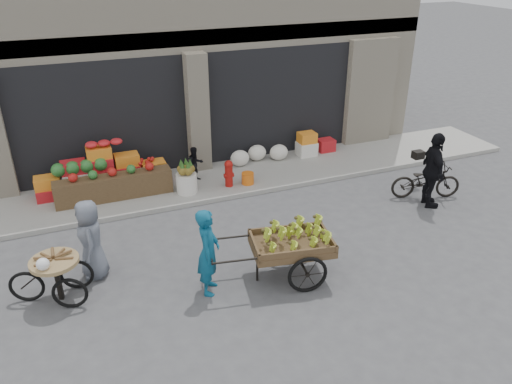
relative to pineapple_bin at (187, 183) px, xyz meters
name	(u,v)px	position (x,y,z in m)	size (l,w,h in m)	color
ground	(271,266)	(0.75, -3.60, -0.37)	(80.00, 80.00, 0.00)	#424244
sidewalk	(210,182)	(0.75, 0.50, -0.31)	(18.00, 2.20, 0.12)	gray
building	(167,32)	(0.75, 4.43, 3.00)	(14.00, 6.45, 7.00)	beige
fruit_display	(110,171)	(-1.73, 0.78, 0.30)	(3.10, 1.12, 1.24)	red
pineapple_bin	(187,183)	(0.00, 0.00, 0.00)	(0.52, 0.52, 0.50)	silver
fire_hydrant	(229,172)	(1.10, -0.05, 0.13)	(0.22, 0.22, 0.71)	#A5140F
orange_bucket	(248,178)	(1.60, -0.10, -0.10)	(0.32, 0.32, 0.30)	orange
right_bay_goods	(289,148)	(3.36, 1.10, 0.04)	(3.35, 0.60, 0.70)	silver
seated_person	(195,164)	(0.40, 0.60, 0.21)	(0.45, 0.35, 0.93)	black
banana_cart	(289,242)	(0.90, -4.04, 0.40)	(2.66, 1.43, 1.06)	brown
vendor_woman	(208,252)	(-0.60, -3.89, 0.47)	(0.61, 0.40, 1.67)	navy
tricycle_cart	(56,273)	(-3.17, -3.13, 0.20)	(1.46, 1.03, 0.95)	#9E7F51
vendor_grey	(91,239)	(-2.50, -2.60, 0.42)	(0.77, 0.50, 1.58)	slate
bicycle	(426,181)	(5.53, -2.27, 0.08)	(0.60, 1.72, 0.90)	black
cyclist	(433,171)	(5.33, -2.67, 0.56)	(1.09, 0.45, 1.86)	black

